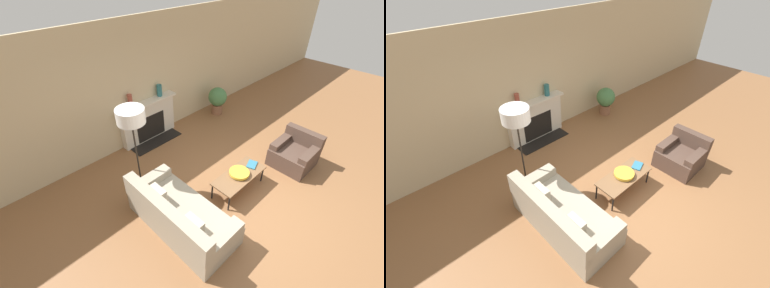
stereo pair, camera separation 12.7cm
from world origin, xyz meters
TOP-DOWN VIEW (x-y plane):
  - ground_plane at (0.00, 0.00)m, footprint 18.00×18.00m
  - wall_back at (0.00, 3.12)m, footprint 18.00×0.06m
  - fireplace at (0.08, 2.98)m, footprint 1.62×0.59m
  - couch at (-1.22, 0.42)m, footprint 0.93×1.94m
  - armchair_near at (1.77, -0.12)m, footprint 0.86×0.85m
  - coffee_table at (0.22, 0.26)m, footprint 1.17×0.49m
  - bowl at (0.23, 0.28)m, footprint 0.40×0.40m
  - book at (0.64, 0.26)m, footprint 0.30×0.25m
  - floor_lamp at (-1.14, 1.65)m, footprint 0.49×0.49m
  - mantel_vase_left at (-0.34, 2.99)m, footprint 0.11×0.11m
  - mantel_vase_center_left at (0.50, 2.99)m, footprint 0.13×0.13m
  - potted_plant at (2.27, 2.60)m, footprint 0.54×0.54m

SIDE VIEW (x-z plane):
  - ground_plane at x=0.00m, z-range 0.00..0.00m
  - armchair_near at x=1.77m, z-range -0.09..0.66m
  - couch at x=-1.22m, z-range -0.11..0.71m
  - coffee_table at x=0.22m, z-range 0.17..0.56m
  - book at x=0.64m, z-range 0.40..0.42m
  - bowl at x=0.23m, z-range 0.40..0.48m
  - potted_plant at x=2.27m, z-range 0.07..0.87m
  - fireplace at x=0.08m, z-range -0.01..1.03m
  - mantel_vase_center_left at x=0.50m, z-range 1.04..1.33m
  - mantel_vase_left at x=-0.34m, z-range 1.04..1.36m
  - wall_back at x=0.00m, z-range 0.00..2.90m
  - floor_lamp at x=-1.14m, z-range 0.67..2.51m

